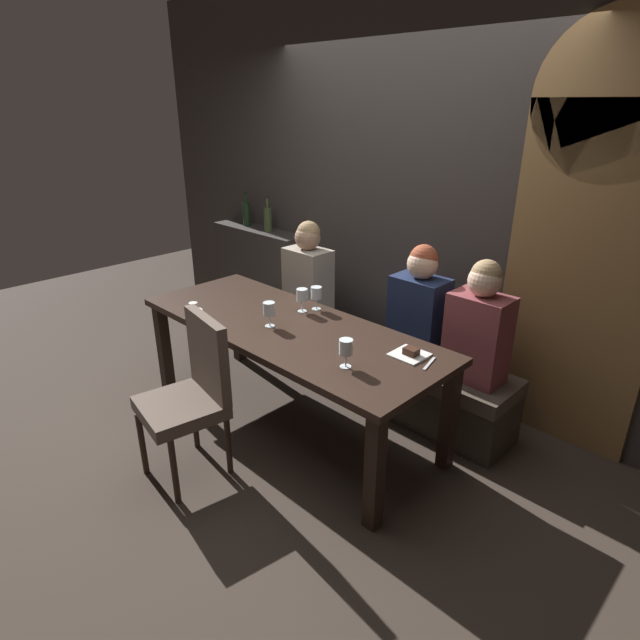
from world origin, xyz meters
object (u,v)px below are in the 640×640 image
object	(u,v)px
wine_glass_end_left	(346,348)
wine_glass_end_right	(316,294)
fork_on_table	(429,364)
espresso_cup	(193,308)
wine_glass_center_back	(302,296)
diner_bearded	(419,305)
chair_near_side	(192,388)
diner_far_end	(479,325)
wine_bottle_pale_label	(268,219)
banquette_bench	(356,360)
wine_glass_far_left	(269,309)
diner_redhead	(308,273)
dining_table	(288,337)
dessert_plate	(410,353)
wine_bottle_dark_red	(247,213)

from	to	relation	value
wine_glass_end_left	wine_glass_end_right	world-z (taller)	same
fork_on_table	espresso_cup	bearing A→B (deg)	-177.02
wine_glass_center_back	diner_bearded	bearing A→B (deg)	37.75
chair_near_side	diner_far_end	world-z (taller)	diner_far_end
wine_bottle_pale_label	fork_on_table	world-z (taller)	wine_bottle_pale_label
chair_near_side	wine_glass_center_back	bearing A→B (deg)	94.66
banquette_bench	wine_glass_far_left	distance (m)	1.02
diner_redhead	wine_bottle_pale_label	size ratio (longest dim) A/B	2.41
wine_glass_far_left	dining_table	bearing A→B (deg)	55.52
diner_far_end	banquette_bench	bearing A→B (deg)	-179.66
wine_glass_end_left	diner_far_end	bearing A→B (deg)	70.15
espresso_cup	banquette_bench	bearing A→B (deg)	57.54
diner_redhead	wine_glass_end_left	world-z (taller)	diner_redhead
dining_table	wine_bottle_pale_label	world-z (taller)	wine_bottle_pale_label
fork_on_table	diner_redhead	bearing A→B (deg)	147.49
banquette_bench	wine_glass_center_back	xyz separation A→B (m)	(-0.10, -0.47, 0.63)
diner_far_end	wine_glass_end_right	world-z (taller)	diner_far_end
diner_far_end	wine_glass_end_left	xyz separation A→B (m)	(-0.31, -0.87, 0.04)
wine_glass_end_right	fork_on_table	distance (m)	1.04
chair_near_side	wine_glass_end_right	world-z (taller)	chair_near_side
banquette_bench	wine_glass_far_left	world-z (taller)	wine_glass_far_left
diner_far_end	wine_glass_end_left	bearing A→B (deg)	-109.85
diner_redhead	chair_near_side	bearing A→B (deg)	-70.89
diner_far_end	fork_on_table	distance (m)	0.53
wine_glass_far_left	espresso_cup	world-z (taller)	wine_glass_far_left
dessert_plate	diner_redhead	bearing A→B (deg)	159.91
wine_bottle_pale_label	wine_glass_far_left	xyz separation A→B (m)	(1.34, -1.13, -0.21)
wine_glass_end_left	wine_glass_end_right	size ratio (longest dim) A/B	1.00
wine_bottle_dark_red	wine_glass_far_left	distance (m)	2.04
banquette_bench	fork_on_table	xyz separation A→B (m)	(0.96, -0.52, 0.51)
wine_glass_far_left	fork_on_table	bearing A→B (deg)	15.20
dining_table	wine_glass_far_left	distance (m)	0.23
dessert_plate	wine_bottle_pale_label	bearing A→B (deg)	159.37
wine_bottle_pale_label	wine_glass_center_back	xyz separation A→B (m)	(1.30, -0.80, -0.21)
dessert_plate	banquette_bench	bearing A→B (deg)	148.53
diner_redhead	wine_bottle_dark_red	distance (m)	1.31
banquette_bench	chair_near_side	bearing A→B (deg)	-90.91
chair_near_side	wine_bottle_dark_red	distance (m)	2.52
chair_near_side	diner_far_end	size ratio (longest dim) A/B	1.26
wine_glass_end_right	wine_glass_far_left	bearing A→B (deg)	-90.61
diner_bearded	wine_glass_center_back	world-z (taller)	diner_bearded
banquette_bench	diner_bearded	size ratio (longest dim) A/B	3.18
diner_redhead	dessert_plate	bearing A→B (deg)	-20.09
dining_table	diner_far_end	size ratio (longest dim) A/B	2.83
diner_bearded	wine_glass_end_left	size ratio (longest dim) A/B	4.79
banquette_bench	diner_redhead	size ratio (longest dim) A/B	3.18
wine_bottle_pale_label	chair_near_side	bearing A→B (deg)	-51.84
dining_table	wine_glass_center_back	xyz separation A→B (m)	(-0.10, 0.23, 0.20)
diner_far_end	espresso_cup	world-z (taller)	diner_far_end
wine_glass_center_back	wine_glass_far_left	size ratio (longest dim) A/B	1.00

